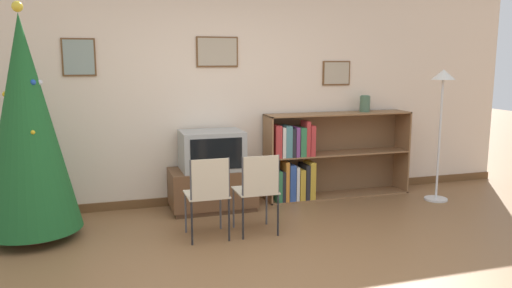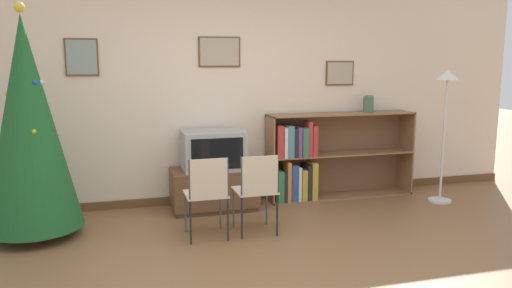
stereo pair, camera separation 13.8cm
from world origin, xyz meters
TOP-DOWN VIEW (x-y plane):
  - ground_plane at (0.00, 0.00)m, footprint 24.00×24.00m
  - wall_back at (-0.00, 2.32)m, footprint 8.17×0.11m
  - christmas_tree at (-1.98, 1.54)m, footprint 0.91×0.91m
  - tv_console at (-0.11, 1.98)m, footprint 0.97×0.56m
  - television at (-0.11, 1.97)m, footprint 0.71×0.50m
  - folding_chair_left at (-0.36, 1.00)m, footprint 0.40×0.40m
  - folding_chair_right at (0.14, 1.00)m, footprint 0.40×0.40m
  - bookshelf at (1.20, 2.08)m, footprint 1.90×0.36m
  - vase at (1.92, 2.11)m, footprint 0.13×0.13m
  - standing_lamp at (2.63, 1.52)m, footprint 0.28×0.28m

SIDE VIEW (x-z plane):
  - ground_plane at x=0.00m, z-range 0.00..0.00m
  - tv_console at x=-0.11m, z-range 0.00..0.48m
  - folding_chair_left at x=-0.36m, z-range 0.06..0.88m
  - folding_chair_right at x=0.14m, z-range 0.06..0.88m
  - bookshelf at x=1.20m, z-range -0.03..1.04m
  - television at x=-0.11m, z-range 0.48..0.93m
  - christmas_tree at x=-1.98m, z-range -0.01..2.25m
  - vase at x=1.92m, z-range 1.07..1.28m
  - standing_lamp at x=2.63m, z-range 0.43..2.05m
  - wall_back at x=0.00m, z-range 0.00..2.70m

